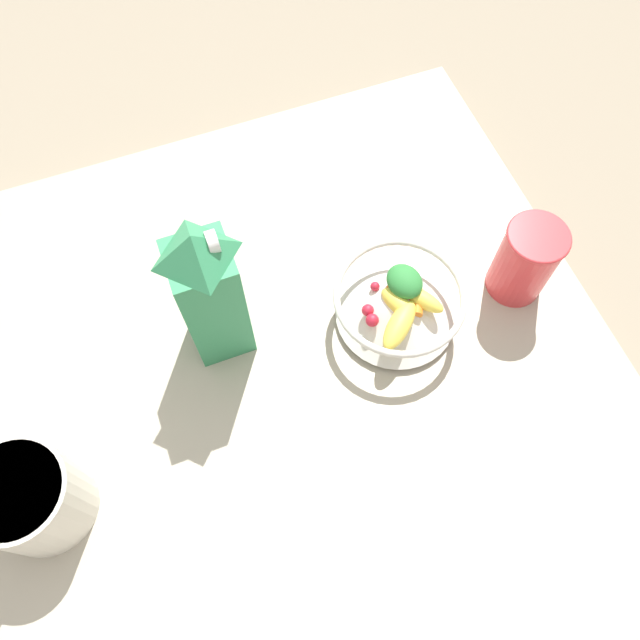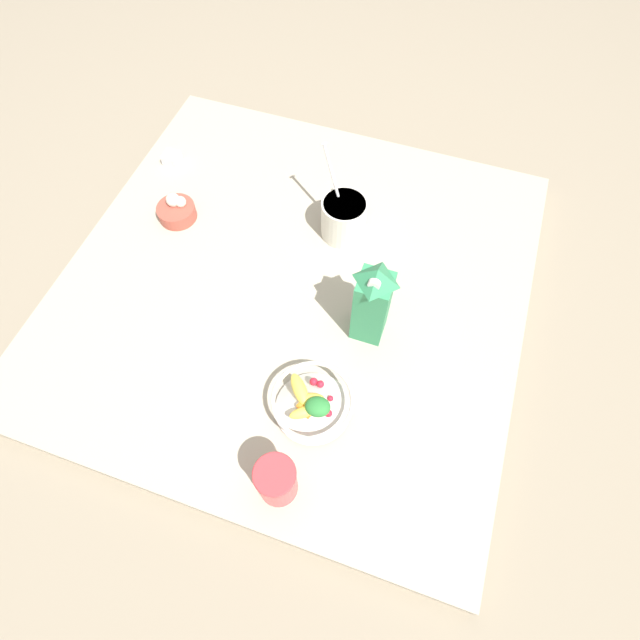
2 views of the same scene
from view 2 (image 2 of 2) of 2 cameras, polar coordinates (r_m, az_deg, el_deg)
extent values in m
plane|color=gray|center=(1.35, -2.94, 3.30)|extent=(6.00, 6.00, 0.00)
cube|color=#B2A893|center=(1.33, -2.99, 3.83)|extent=(1.19, 1.19, 0.05)
cylinder|color=silver|center=(1.15, -0.80, -10.09)|extent=(0.10, 0.10, 0.01)
cone|color=silver|center=(1.12, -0.82, -9.55)|extent=(0.17, 0.17, 0.05)
torus|color=silver|center=(1.09, -0.84, -9.06)|extent=(0.18, 0.18, 0.01)
ellipsoid|color=#EFD64C|center=(1.11, -1.01, -9.01)|extent=(0.06, 0.05, 0.03)
ellipsoid|color=#EFD64C|center=(1.11, -2.34, -7.94)|extent=(0.08, 0.08, 0.03)
ellipsoid|color=#EFD64C|center=(1.10, -1.68, -10.44)|extent=(0.07, 0.06, 0.03)
cylinder|color=orange|center=(1.11, -0.58, -9.33)|extent=(0.04, 0.02, 0.02)
cylinder|color=orange|center=(1.10, -1.78, -10.25)|extent=(0.04, 0.03, 0.02)
sphere|color=red|center=(1.11, -1.17, -9.95)|extent=(0.02, 0.02, 0.02)
sphere|color=red|center=(1.12, 0.05, -7.34)|extent=(0.02, 0.02, 0.02)
sphere|color=red|center=(1.11, -0.70, -9.10)|extent=(0.02, 0.02, 0.02)
sphere|color=red|center=(1.13, -0.74, -7.06)|extent=(0.02, 0.02, 0.02)
sphere|color=red|center=(1.11, 1.20, -8.95)|extent=(0.01, 0.01, 0.01)
sphere|color=red|center=(1.10, 0.97, -10.62)|extent=(0.02, 0.02, 0.02)
ellipsoid|color=#2D7F38|center=(1.08, -0.25, -9.88)|extent=(0.06, 0.06, 0.03)
cube|color=#338C59|center=(1.15, 5.91, 1.47)|extent=(0.08, 0.08, 0.21)
pyramid|color=#338C59|center=(1.05, 6.54, 5.05)|extent=(0.08, 0.08, 0.04)
cylinder|color=white|center=(1.04, 6.22, 4.09)|extent=(0.03, 0.01, 0.03)
cylinder|color=silver|center=(1.37, 2.73, 11.52)|extent=(0.12, 0.12, 0.12)
cylinder|color=white|center=(1.33, 2.82, 12.85)|extent=(0.11, 0.11, 0.02)
cylinder|color=silver|center=(1.33, 1.64, 15.52)|extent=(0.09, 0.08, 0.17)
ellipsoid|color=silver|center=(1.31, 0.44, 19.52)|extent=(0.02, 0.02, 0.01)
cylinder|color=#DB383D|center=(1.05, -4.97, -17.84)|extent=(0.08, 0.08, 0.13)
torus|color=#DB383D|center=(0.99, -5.25, -17.13)|extent=(0.09, 0.09, 0.01)
cube|color=silver|center=(1.65, -16.59, 17.33)|extent=(0.05, 0.05, 0.03)
cube|color=brown|center=(1.65, -16.55, 17.21)|extent=(0.04, 0.04, 0.02)
cylinder|color=#B24C3D|center=(1.49, -16.04, 11.77)|extent=(0.11, 0.11, 0.04)
sphere|color=silver|center=(1.47, -16.46, 13.03)|extent=(0.04, 0.04, 0.04)
sphere|color=silver|center=(1.47, -15.67, 12.88)|extent=(0.03, 0.03, 0.03)
camera|label=1|loc=(0.81, -22.93, 36.93)|focal=35.00mm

